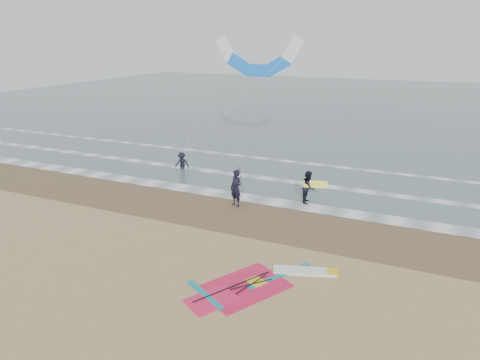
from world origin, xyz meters
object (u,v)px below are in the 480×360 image
at_px(person_standing, 236,188).
at_px(person_wading, 182,159).
at_px(windsurf_rig, 262,283).
at_px(surf_kite, 258,60).
at_px(person_walking, 308,187).

xyz_separation_m(person_standing, person_wading, (-6.20, 4.64, -0.22)).
relative_size(windsurf_rig, surf_kite, 0.65).
bearing_deg(surf_kite, windsurf_rig, -67.75).
bearing_deg(person_walking, person_standing, 113.51).
height_order(windsurf_rig, person_standing, person_standing).
distance_m(person_wading, surf_kite, 8.84).
height_order(person_standing, person_wading, person_standing).
height_order(windsurf_rig, person_walking, person_walking).
distance_m(person_walking, surf_kite, 11.44).
bearing_deg(person_standing, surf_kite, 127.93).
bearing_deg(windsurf_rig, surf_kite, 112.25).
height_order(person_walking, surf_kite, surf_kite).
bearing_deg(surf_kite, person_wading, -127.07).
bearing_deg(person_walking, person_wading, 67.61).
relative_size(windsurf_rig, person_standing, 2.53).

